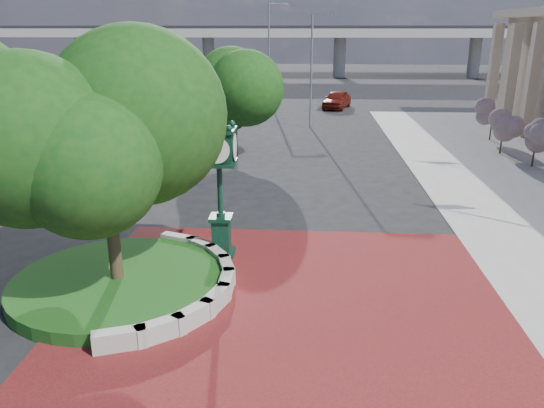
{
  "coord_description": "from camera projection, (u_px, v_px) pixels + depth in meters",
  "views": [
    {
      "loc": [
        0.44,
        -13.61,
        7.32
      ],
      "look_at": [
        -0.59,
        1.5,
        2.25
      ],
      "focal_mm": 35.0,
      "sensor_mm": 36.0,
      "label": 1
    }
  ],
  "objects": [
    {
      "name": "shrub_mid",
      "position": [
        503.0,
        128.0,
        31.57
      ],
      "size": [
        1.2,
        1.2,
        2.2
      ],
      "color": "#38281C",
      "rests_on": "ground"
    },
    {
      "name": "plaza",
      "position": [
        287.0,
        312.0,
        14.27
      ],
      "size": [
        12.0,
        12.0,
        0.04
      ],
      "primitive_type": "cube",
      "color": "maroon",
      "rests_on": "ground"
    },
    {
      "name": "post_clock",
      "position": [
        220.0,
        177.0,
        17.02
      ],
      "size": [
        1.06,
        1.06,
        4.99
      ],
      "color": "black",
      "rests_on": "ground"
    },
    {
      "name": "planter_wall",
      "position": [
        195.0,
        284.0,
        15.31
      ],
      "size": [
        2.96,
        6.77,
        0.54
      ],
      "color": "#9E9B93",
      "rests_on": "ground"
    },
    {
      "name": "ground",
      "position": [
        289.0,
        295.0,
        15.22
      ],
      "size": [
        200.0,
        200.0,
        0.0
      ],
      "primitive_type": "plane",
      "color": "black",
      "rests_on": "ground"
    },
    {
      "name": "street_lamp_near",
      "position": [
        314.0,
        62.0,
        39.05
      ],
      "size": [
        1.85,
        0.4,
        8.26
      ],
      "color": "slate",
      "rests_on": "ground"
    },
    {
      "name": "shrub_far",
      "position": [
        492.0,
        117.0,
        35.4
      ],
      "size": [
        1.2,
        1.2,
        2.2
      ],
      "color": "#38281C",
      "rests_on": "ground"
    },
    {
      "name": "street_lamp_far",
      "position": [
        271.0,
        44.0,
        54.21
      ],
      "size": [
        2.15,
        0.46,
        9.61
      ],
      "color": "slate",
      "rests_on": "ground"
    },
    {
      "name": "grass_bed",
      "position": [
        118.0,
        283.0,
        15.48
      ],
      "size": [
        6.1,
        6.1,
        0.4
      ],
      "primitive_type": "cylinder",
      "color": "#113E12",
      "rests_on": "ground"
    },
    {
      "name": "tree_street",
      "position": [
        234.0,
        99.0,
        31.48
      ],
      "size": [
        4.4,
        4.4,
        5.45
      ],
      "color": "#38281C",
      "rests_on": "ground"
    },
    {
      "name": "tree_planter",
      "position": [
        106.0,
        166.0,
        14.36
      ],
      "size": [
        5.2,
        5.2,
        6.33
      ],
      "color": "#38281C",
      "rests_on": "ground"
    },
    {
      "name": "shrub_near",
      "position": [
        536.0,
        139.0,
        28.58
      ],
      "size": [
        1.2,
        1.2,
        2.2
      ],
      "color": "#38281C",
      "rests_on": "ground"
    },
    {
      "name": "overpass",
      "position": [
        305.0,
        32.0,
        79.39
      ],
      "size": [
        90.0,
        12.0,
        7.5
      ],
      "color": "#9E9B93",
      "rests_on": "ground"
    },
    {
      "name": "parked_car",
      "position": [
        337.0,
        100.0,
        49.81
      ],
      "size": [
        3.26,
        5.23,
        1.66
      ],
      "primitive_type": "imported",
      "rotation": [
        0.0,
        0.0,
        -0.29
      ],
      "color": "#5D140D",
      "rests_on": "ground"
    }
  ]
}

